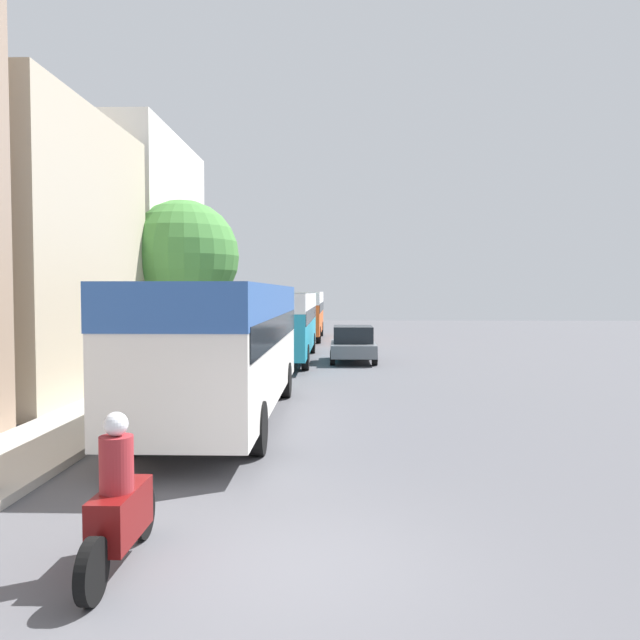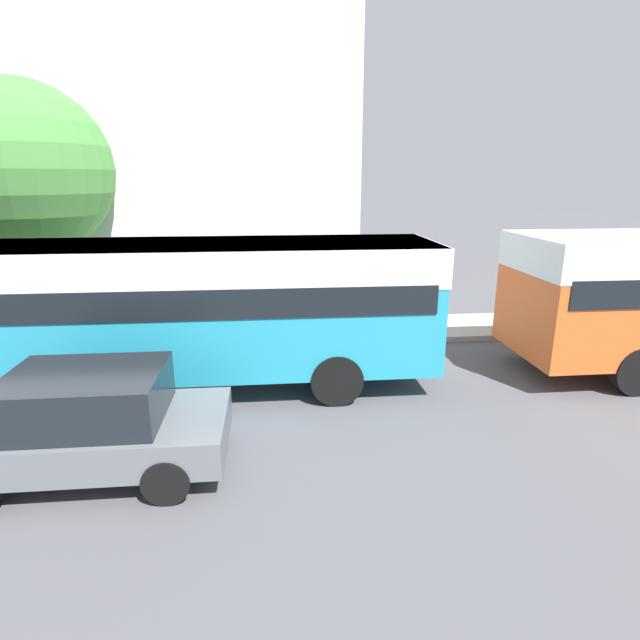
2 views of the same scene
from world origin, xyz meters
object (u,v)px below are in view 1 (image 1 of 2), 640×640
at_px(bus_third_in_line, 301,309).
at_px(car_crossing, 353,344).
at_px(bus_lead, 225,333).
at_px(bus_following, 283,317).
at_px(pedestrian_near_curb, 243,323).
at_px(motorcycle_behind_lead, 119,507).

bearing_deg(bus_third_in_line, car_crossing, -77.04).
height_order(bus_lead, car_crossing, bus_lead).
distance_m(bus_following, pedestrian_near_curb, 12.40).
bearing_deg(pedestrian_near_curb, bus_following, -73.27).
relative_size(bus_following, motorcycle_behind_lead, 4.84).
xyz_separation_m(bus_following, motorcycle_behind_lead, (-0.00, -20.68, -1.25)).
relative_size(bus_following, bus_third_in_line, 1.09).
xyz_separation_m(bus_lead, motorcycle_behind_lead, (0.27, -7.92, -1.37)).
relative_size(bus_lead, motorcycle_behind_lead, 4.57).
relative_size(bus_third_in_line, pedestrian_near_curb, 5.54).
relative_size(bus_third_in_line, car_crossing, 2.56).
distance_m(bus_third_in_line, motorcycle_behind_lead, 33.10).
distance_m(motorcycle_behind_lead, car_crossing, 20.41).
relative_size(car_crossing, pedestrian_near_curb, 2.17).
xyz_separation_m(bus_following, pedestrian_near_curb, (-3.56, 11.85, -0.85)).
height_order(bus_third_in_line, motorcycle_behind_lead, bus_third_in_line).
xyz_separation_m(bus_following, bus_third_in_line, (0.08, 12.40, 0.04)).
xyz_separation_m(bus_third_in_line, car_crossing, (2.97, -12.89, -1.17)).
bearing_deg(car_crossing, bus_third_in_line, -77.04).
distance_m(bus_following, bus_third_in_line, 12.40).
xyz_separation_m(motorcycle_behind_lead, car_crossing, (3.05, 20.18, 0.11)).
relative_size(motorcycle_behind_lead, car_crossing, 0.58).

